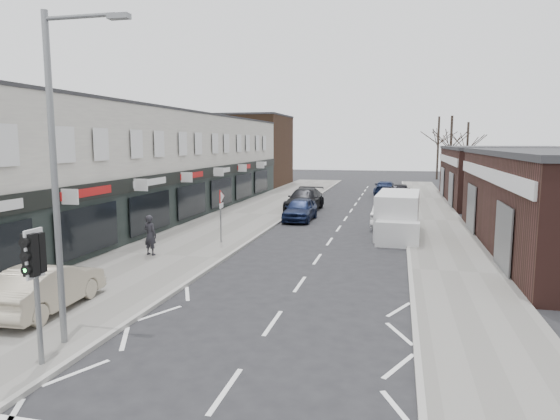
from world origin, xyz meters
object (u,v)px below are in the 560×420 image
Objects in this scene: parked_car_right_b at (399,192)px; sedan_on_pavement at (46,287)px; parked_car_left_a at (300,209)px; street_lamp at (60,163)px; pedestrian at (150,235)px; parked_car_left_b at (305,200)px; parked_car_right_c at (385,188)px; white_van at (398,216)px; parked_car_right_a at (389,214)px; traffic_light at (35,265)px; warning_sign at (221,201)px.

sedan_on_pavement is at bearing 72.04° from parked_car_right_b.
sedan_on_pavement is 19.67m from parked_car_left_a.
street_lamp is 10.44m from pedestrian.
parked_car_left_a is at bearing -81.83° from parked_car_left_b.
white_van is at bearing 94.62° from parked_car_right_c.
sedan_on_pavement is 0.93× the size of parked_car_right_a.
parked_car_right_c is at bearing 73.76° from parked_car_left_a.
parked_car_left_a is 0.96× the size of parked_car_right_a.
pedestrian is (-2.74, 9.40, -3.60)m from street_lamp.
street_lamp is 19.19m from white_van.
parked_car_left_b is at bearing 87.52° from street_lamp.
pedestrian is at bearing 72.93° from parked_car_right_c.
white_van is 11.18m from parked_car_left_b.
street_lamp is at bearing 95.88° from traffic_light.
sedan_on_pavement is (-2.22, 1.98, -3.80)m from street_lamp.
white_van is 1.25× the size of parked_car_right_c.
parked_car_right_c is at bearing 79.94° from street_lamp.
parked_car_left_a is 14.54m from parked_car_right_b.
white_van is 1.46× the size of sedan_on_pavement.
pedestrian is at bearing 66.25° from parked_car_right_b.
warning_sign reaches higher than parked_car_left_b.
traffic_light reaches higher than parked_car_right_c.
warning_sign reaches higher than parked_car_right_a.
parked_car_left_b reaches higher than sedan_on_pavement.
parked_car_right_c is (5.02, 16.64, -0.03)m from parked_car_left_a.
parked_car_right_b is (8.66, 21.56, -1.42)m from warning_sign.
warning_sign is at bearing 67.71° from parked_car_right_b.
parked_car_right_a is (9.64, 18.19, -0.07)m from sedan_on_pavement.
white_van is (7.80, 18.34, -1.29)m from traffic_light.
white_van reaches higher than parked_car_right_c.
warning_sign is 11.02m from sedan_on_pavement.
parked_car_right_b reaches higher than parked_car_right_a.
parked_car_right_c is (5.60, 11.90, -0.10)m from parked_car_left_b.
warning_sign is (-0.63, 12.80, -2.42)m from street_lamp.
white_van is 1.35× the size of parked_car_right_b.
pedestrian is 0.39× the size of parked_car_right_b.
warning_sign reaches higher than white_van.
sedan_on_pavement is 0.92× the size of parked_car_right_b.
warning_sign is at bearing -104.95° from parked_car_left_a.
warning_sign is 0.44× the size of white_van.
parked_car_right_b reaches higher than sedan_on_pavement.
street_lamp is 21.84m from parked_car_right_a.
warning_sign reaches higher than parked_car_right_c.
white_van is 20.81m from parked_car_right_c.
sedan_on_pavement is at bearing 138.21° from street_lamp.
parked_car_right_b is at bearing 64.79° from parked_car_left_a.
warning_sign is at bearing -150.18° from white_van.
traffic_light is 39.70m from parked_car_right_c.
traffic_light is at bearing -93.50° from parked_car_left_a.
street_lamp is 38.68m from parked_car_right_c.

